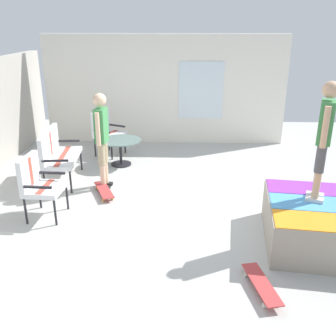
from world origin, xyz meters
The scene contains 11 objects.
ground_plane centered at (0.00, 0.00, -0.05)m, with size 12.00×12.00×0.10m, color #B2B2AD.
house_facade centered at (3.80, 0.49, 1.34)m, with size 0.23×6.00×2.68m.
skate_ramp centered at (-1.02, -1.86, 0.31)m, with size 1.79×2.24×0.61m.
patio_bench centered at (1.03, 2.46, 0.62)m, with size 1.30×0.66×1.02m.
patio_chair_near_house centered at (2.71, 1.83, 0.61)m, with size 0.80×0.76×1.02m.
patio_chair_by_wall centered at (-0.41, 2.29, 0.61)m, with size 0.65×0.58×1.02m.
patio_table centered at (1.99, 1.38, 0.40)m, with size 0.90×0.90×0.57m.
person_watching centered at (0.78, 1.50, 1.05)m, with size 0.48×0.27×1.78m.
person_skater centered at (-0.88, -1.85, 1.56)m, with size 0.46×0.32×1.64m.
skateboard_by_bench centered at (0.44, 1.44, 0.08)m, with size 0.81×0.51×0.10m.
skateboard_spare centered at (-2.12, -0.92, 0.08)m, with size 0.82×0.37×0.10m.
Camera 1 is at (-5.82, 0.01, 2.95)m, focal length 40.77 mm.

